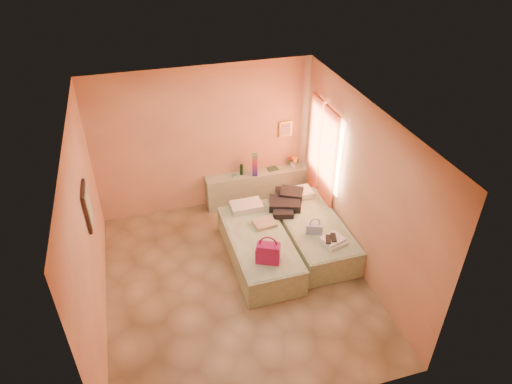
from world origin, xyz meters
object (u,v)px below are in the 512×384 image
at_px(flower_vase, 293,160).
at_px(towel_stack, 334,241).
at_px(bed_left, 259,248).
at_px(bed_right, 312,233).
at_px(water_bottle, 242,170).
at_px(blue_handbag, 314,229).
at_px(magenta_handbag, 268,252).
at_px(green_book, 273,169).
at_px(headboard_ledge, 258,187).

xyz_separation_m(flower_vase, towel_stack, (-0.10, -2.23, -0.24)).
bearing_deg(bed_left, bed_right, 6.77).
xyz_separation_m(water_bottle, blue_handbag, (0.74, -1.88, -0.18)).
bearing_deg(bed_left, water_bottle, 83.97).
bearing_deg(magenta_handbag, green_book, 94.88).
distance_m(bed_right, towel_stack, 0.70).
bearing_deg(green_book, magenta_handbag, -118.76).
xyz_separation_m(bed_left, towel_stack, (1.11, -0.49, 0.30)).
distance_m(magenta_handbag, towel_stack, 1.15).
distance_m(headboard_ledge, green_book, 0.46).
bearing_deg(flower_vase, water_bottle, -179.00).
height_order(bed_right, green_book, green_book).
bearing_deg(towel_stack, water_bottle, 113.18).
bearing_deg(water_bottle, green_book, 1.60).
bearing_deg(flower_vase, towel_stack, -92.58).
bearing_deg(bed_right, bed_left, -173.23).
bearing_deg(green_book, flower_vase, -9.12).
xyz_separation_m(headboard_ledge, bed_right, (0.52, -1.57, -0.08)).
bearing_deg(headboard_ledge, magenta_handbag, -102.67).
xyz_separation_m(flower_vase, magenta_handbag, (-1.24, -2.33, -0.12)).
relative_size(green_book, magenta_handbag, 0.53).
height_order(water_bottle, towel_stack, water_bottle).
distance_m(bed_left, flower_vase, 2.18).
height_order(bed_right, towel_stack, towel_stack).
relative_size(headboard_ledge, water_bottle, 9.40).
relative_size(water_bottle, magenta_handbag, 0.61).
relative_size(magenta_handbag, blue_handbag, 1.39).
relative_size(bed_right, green_book, 10.56).
xyz_separation_m(headboard_ledge, water_bottle, (-0.32, 0.02, 0.43)).
bearing_deg(blue_handbag, magenta_handbag, -134.98).
height_order(water_bottle, blue_handbag, water_bottle).
xyz_separation_m(headboard_ledge, flower_vase, (0.73, 0.04, 0.46)).
height_order(bed_right, blue_handbag, blue_handbag).
bearing_deg(bed_left, flower_vase, 54.48).
relative_size(bed_left, bed_right, 1.00).
bearing_deg(water_bottle, towel_stack, -66.82).
bearing_deg(bed_right, flower_vase, 82.06).
bearing_deg(bed_right, water_bottle, 117.27).
height_order(green_book, towel_stack, green_book).
bearing_deg(magenta_handbag, headboard_ledge, 101.76).
xyz_separation_m(green_book, flower_vase, (0.41, 0.00, 0.12)).
bearing_deg(headboard_ledge, blue_handbag, -77.25).
height_order(bed_right, water_bottle, water_bottle).
xyz_separation_m(water_bottle, magenta_handbag, (-0.19, -2.31, -0.09)).
distance_m(bed_left, water_bottle, 1.80).
relative_size(blue_handbag, towel_stack, 0.74).
bearing_deg(water_bottle, magenta_handbag, -94.79).
height_order(water_bottle, magenta_handbag, water_bottle).
bearing_deg(green_book, bed_right, -91.65).
bearing_deg(bed_right, headboard_ledge, 107.74).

